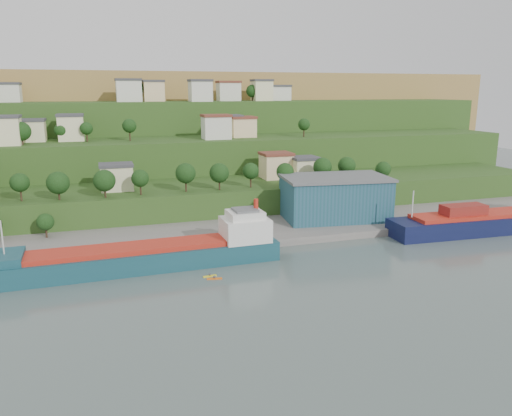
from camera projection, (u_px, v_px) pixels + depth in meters
name	position (u px, v px, depth m)	size (l,w,h in m)	color
ground	(213.00, 276.00, 109.19)	(500.00, 500.00, 0.00)	#485755
quay	(260.00, 234.00, 141.05)	(220.00, 26.00, 4.00)	slate
hillside	(143.00, 166.00, 265.62)	(360.00, 210.60, 96.00)	#284719
cargo_ship_near	(151.00, 257.00, 113.73)	(63.54, 11.43, 16.28)	#133F4A
cargo_ship_far	(499.00, 222.00, 143.86)	(63.07, 13.19, 17.03)	#0B1133
warehouse	(335.00, 197.00, 149.10)	(33.05, 22.58, 12.80)	#1D4C57
dinghy	(1.00, 262.00, 113.20)	(3.91, 1.47, 0.78)	silver
kayak_orange	(214.00, 278.00, 107.28)	(3.34, 1.22, 0.82)	orange
kayak_yellow	(210.00, 276.00, 108.79)	(3.04, 0.83, 0.75)	yellow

